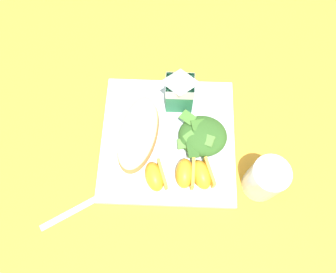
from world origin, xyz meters
TOP-DOWN VIEW (x-y plane):
  - ground at (0.00, 0.00)m, footprint 3.00×3.00m
  - white_plate at (0.00, 0.00)m, footprint 0.28×0.28m
  - cheesy_pizza_bread at (-0.06, 0.00)m, footprint 0.11×0.18m
  - green_salad_pile at (0.07, -0.00)m, footprint 0.10×0.10m
  - milk_carton at (0.02, 0.08)m, footprint 0.06×0.05m
  - orange_wedge_front at (-0.02, -0.09)m, footprint 0.05×0.07m
  - orange_wedge_middle at (0.04, -0.08)m, footprint 0.04×0.06m
  - orange_wedge_rear at (0.07, -0.08)m, footprint 0.05×0.07m
  - metal_fork at (-0.15, -0.13)m, footprint 0.17×0.11m
  - drinking_clear_cup at (0.19, -0.09)m, footprint 0.07×0.07m

SIDE VIEW (x-z plane):
  - ground at x=0.00m, z-range 0.00..0.00m
  - metal_fork at x=-0.15m, z-range 0.00..0.01m
  - white_plate at x=0.00m, z-range 0.00..0.02m
  - cheesy_pizza_bread at x=-0.06m, z-range 0.02..0.05m
  - orange_wedge_front at x=-0.02m, z-range 0.02..0.06m
  - orange_wedge_middle at x=0.04m, z-range 0.02..0.06m
  - orange_wedge_rear at x=0.07m, z-range 0.02..0.06m
  - green_salad_pile at x=0.07m, z-range 0.01..0.06m
  - drinking_clear_cup at x=0.19m, z-range 0.00..0.10m
  - milk_carton at x=0.02m, z-range 0.02..0.13m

